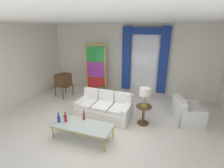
# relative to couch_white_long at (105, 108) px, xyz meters

# --- Properties ---
(ground_plane) EXTENTS (16.00, 16.00, 0.00)m
(ground_plane) POSITION_rel_couch_white_long_xyz_m (0.20, -0.57, -0.30)
(ground_plane) COLOR white
(wall_rear) EXTENTS (8.00, 0.12, 3.00)m
(wall_rear) POSITION_rel_couch_white_long_xyz_m (0.20, 2.49, 1.20)
(wall_rear) COLOR white
(wall_rear) RESTS_ON ground
(wall_left) EXTENTS (0.12, 7.00, 3.00)m
(wall_left) POSITION_rel_couch_white_long_xyz_m (-3.46, 0.03, 1.20)
(wall_left) COLOR white
(wall_left) RESTS_ON ground
(ceiling_slab) EXTENTS (8.00, 7.60, 0.04)m
(ceiling_slab) POSITION_rel_couch_white_long_xyz_m (0.20, 0.23, 2.72)
(ceiling_slab) COLOR white
(curtained_window) EXTENTS (2.00, 0.17, 2.70)m
(curtained_window) POSITION_rel_couch_white_long_xyz_m (0.88, 2.32, 1.44)
(curtained_window) COLOR white
(curtained_window) RESTS_ON ground
(couch_white_long) EXTENTS (1.79, 0.99, 0.86)m
(couch_white_long) POSITION_rel_couch_white_long_xyz_m (0.00, 0.00, 0.00)
(couch_white_long) COLOR white
(couch_white_long) RESTS_ON ground
(coffee_table) EXTENTS (1.58, 0.65, 0.41)m
(coffee_table) POSITION_rel_couch_white_long_xyz_m (-0.12, -1.29, 0.07)
(coffee_table) COLOR silver
(coffee_table) RESTS_ON ground
(bottle_blue_decanter) EXTENTS (0.07, 0.07, 0.29)m
(bottle_blue_decanter) POSITION_rel_couch_white_long_xyz_m (-0.78, -1.38, 0.22)
(bottle_blue_decanter) COLOR navy
(bottle_blue_decanter) RESTS_ON coffee_table
(bottle_crystal_tall) EXTENTS (0.06, 0.06, 0.30)m
(bottle_crystal_tall) POSITION_rel_couch_white_long_xyz_m (-0.20, -1.05, 0.22)
(bottle_crystal_tall) COLOR maroon
(bottle_crystal_tall) RESTS_ON coffee_table
(bottle_amber_squat) EXTENTS (0.08, 0.08, 0.30)m
(bottle_amber_squat) POSITION_rel_couch_white_long_xyz_m (-0.62, -1.30, 0.22)
(bottle_amber_squat) COLOR maroon
(bottle_amber_squat) RESTS_ON coffee_table
(vintage_tv) EXTENTS (0.63, 0.69, 1.35)m
(vintage_tv) POSITION_rel_couch_white_long_xyz_m (-2.30, 1.03, 0.42)
(vintage_tv) COLOR brown
(vintage_tv) RESTS_ON ground
(armchair_white) EXTENTS (0.99, 0.98, 0.80)m
(armchair_white) POSITION_rel_couch_white_long_xyz_m (2.54, 0.49, -0.02)
(armchair_white) COLOR white
(armchair_white) RESTS_ON ground
(stained_glass_divider) EXTENTS (0.95, 0.05, 2.20)m
(stained_glass_divider) POSITION_rel_couch_white_long_xyz_m (-1.14, 1.83, 0.75)
(stained_glass_divider) COLOR gold
(stained_glass_divider) RESTS_ON ground
(peacock_figurine) EXTENTS (0.44, 0.60, 0.50)m
(peacock_figurine) POSITION_rel_couch_white_long_xyz_m (-0.77, 1.44, -0.08)
(peacock_figurine) COLOR beige
(peacock_figurine) RESTS_ON ground
(round_side_table) EXTENTS (0.48, 0.48, 0.59)m
(round_side_table) POSITION_rel_couch_white_long_xyz_m (1.28, -0.04, 0.05)
(round_side_table) COLOR brown
(round_side_table) RESTS_ON ground
(table_lamp_brass) EXTENTS (0.32, 0.32, 0.57)m
(table_lamp_brass) POSITION_rel_couch_white_long_xyz_m (1.28, -0.04, 0.72)
(table_lamp_brass) COLOR #B29338
(table_lamp_brass) RESTS_ON round_side_table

